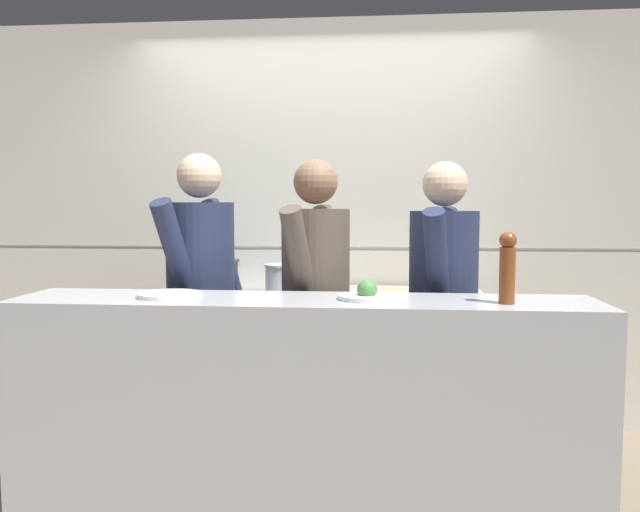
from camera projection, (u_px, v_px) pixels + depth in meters
wall_back_tiled at (330, 224)px, 4.04m from camera, size 8.00×0.06×2.60m
oven_range at (246, 370)px, 3.76m from camera, size 0.92×0.71×0.86m
prep_counter at (405, 370)px, 3.67m from camera, size 0.90×0.65×0.91m
pass_counter at (303, 421)px, 2.63m from camera, size 2.43×0.45×1.04m
stock_pot at (211, 278)px, 3.76m from camera, size 0.34×0.34×0.23m
sauce_pot at (284, 280)px, 3.75m from camera, size 0.24×0.24×0.21m
chefs_knife at (366, 295)px, 3.51m from camera, size 0.36×0.10×0.02m
plated_dish_main at (169, 295)px, 2.64m from camera, size 0.27×0.27×0.02m
plated_dish_appetiser at (367, 294)px, 2.57m from camera, size 0.24×0.24×0.08m
pepper_mill at (507, 266)px, 2.45m from camera, size 0.07×0.07×0.29m
chef_head_cook at (201, 301)px, 3.16m from camera, size 0.43×0.73×1.68m
chef_sous at (316, 308)px, 3.07m from camera, size 0.41×0.71×1.65m
chef_line at (443, 311)px, 3.04m from camera, size 0.41×0.71×1.63m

